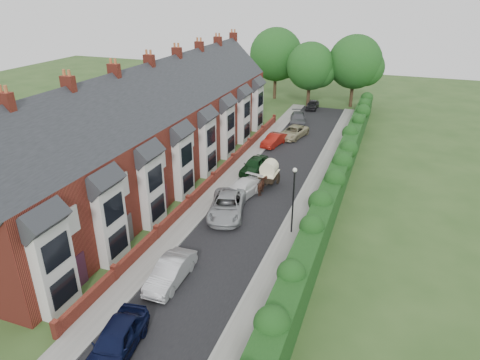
% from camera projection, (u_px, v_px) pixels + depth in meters
% --- Properties ---
extents(ground, '(140.00, 140.00, 0.00)m').
position_uv_depth(ground, '(227.00, 254.00, 28.69)').
color(ground, '#2D4C1E').
rests_on(ground, ground).
extents(road, '(6.00, 58.00, 0.02)m').
position_uv_depth(road, '(268.00, 187.00, 38.24)').
color(road, black).
rests_on(road, ground).
extents(pavement_hedge_side, '(2.20, 58.00, 0.12)m').
position_uv_depth(pavement_hedge_side, '(313.00, 193.00, 36.94)').
color(pavement_hedge_side, gray).
rests_on(pavement_hedge_side, ground).
extents(pavement_house_side, '(1.70, 58.00, 0.12)m').
position_uv_depth(pavement_house_side, '(228.00, 180.00, 39.43)').
color(pavement_house_side, gray).
rests_on(pavement_house_side, ground).
extents(kerb_hedge_side, '(0.18, 58.00, 0.13)m').
position_uv_depth(kerb_hedge_side, '(301.00, 191.00, 37.26)').
color(kerb_hedge_side, '#999893').
rests_on(kerb_hedge_side, ground).
extents(kerb_house_side, '(0.18, 58.00, 0.13)m').
position_uv_depth(kerb_house_side, '(236.00, 181.00, 39.17)').
color(kerb_house_side, '#999893').
rests_on(kerb_house_side, ground).
extents(hedge, '(2.10, 58.00, 2.85)m').
position_uv_depth(hedge, '(336.00, 180.00, 35.73)').
color(hedge, '#123913').
rests_on(hedge, ground).
extents(terrace_row, '(9.05, 40.50, 11.50)m').
position_uv_depth(terrace_row, '(156.00, 130.00, 38.77)').
color(terrace_row, maroon).
rests_on(terrace_row, ground).
extents(garden_wall_row, '(0.35, 40.35, 1.10)m').
position_uv_depth(garden_wall_row, '(213.00, 179.00, 38.72)').
color(garden_wall_row, maroon).
rests_on(garden_wall_row, ground).
extents(lamppost, '(0.32, 0.32, 5.16)m').
position_uv_depth(lamppost, '(294.00, 193.00, 29.68)').
color(lamppost, black).
rests_on(lamppost, ground).
extents(tree_far_left, '(7.14, 6.80, 9.29)m').
position_uv_depth(tree_far_left, '(313.00, 67.00, 61.40)').
color(tree_far_left, '#332316').
rests_on(tree_far_left, ground).
extents(tree_far_right, '(7.98, 7.60, 10.31)m').
position_uv_depth(tree_far_right, '(358.00, 63.00, 60.97)').
color(tree_far_right, '#332316').
rests_on(tree_far_right, ground).
extents(tree_far_back, '(8.40, 8.00, 10.82)m').
position_uv_depth(tree_far_back, '(279.00, 56.00, 65.45)').
color(tree_far_back, '#332316').
rests_on(tree_far_back, ground).
extents(car_navy, '(2.57, 4.91, 1.60)m').
position_uv_depth(car_navy, '(116.00, 341.00, 20.57)').
color(car_navy, black).
rests_on(car_navy, ground).
extents(car_silver_a, '(1.60, 4.45, 1.46)m').
position_uv_depth(car_silver_a, '(171.00, 272.00, 25.66)').
color(car_silver_a, '#B0B1B5').
rests_on(car_silver_a, ground).
extents(car_silver_b, '(3.88, 6.07, 1.56)m').
position_uv_depth(car_silver_b, '(227.00, 206.00, 33.27)').
color(car_silver_b, '#9DA0A4').
rests_on(car_silver_b, ground).
extents(car_white, '(2.87, 5.09, 1.39)m').
position_uv_depth(car_white, '(241.00, 190.00, 36.06)').
color(car_white, white).
rests_on(car_white, ground).
extents(car_green, '(2.09, 4.42, 1.46)m').
position_uv_depth(car_green, '(254.00, 165.00, 40.94)').
color(car_green, black).
rests_on(car_green, ground).
extents(car_red, '(2.20, 4.21, 1.32)m').
position_uv_depth(car_red, '(274.00, 140.00, 47.86)').
color(car_red, maroon).
rests_on(car_red, ground).
extents(car_beige, '(3.24, 5.18, 1.34)m').
position_uv_depth(car_beige, '(293.00, 132.00, 50.39)').
color(car_beige, tan).
rests_on(car_beige, ground).
extents(car_grey, '(2.96, 5.12, 1.40)m').
position_uv_depth(car_grey, '(298.00, 118.00, 55.47)').
color(car_grey, '#505257').
rests_on(car_grey, ground).
extents(car_black, '(1.55, 3.80, 1.29)m').
position_uv_depth(car_black, '(312.00, 105.00, 62.05)').
color(car_black, black).
rests_on(car_black, ground).
extents(horse, '(0.93, 1.75, 1.42)m').
position_uv_depth(horse, '(263.00, 186.00, 36.67)').
color(horse, '#47261A').
rests_on(horse, ground).
extents(horse_cart, '(1.51, 3.33, 2.40)m').
position_uv_depth(horse_cart, '(269.00, 171.00, 37.95)').
color(horse_cart, black).
rests_on(horse_cart, ground).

